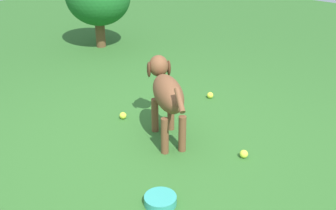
% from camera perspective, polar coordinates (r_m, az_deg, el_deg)
% --- Properties ---
extents(ground, '(14.00, 14.00, 0.00)m').
position_cam_1_polar(ground, '(3.38, -2.08, -6.35)').
color(ground, '#2D6026').
extents(dog, '(0.84, 0.58, 0.65)m').
position_cam_1_polar(dog, '(3.37, -0.23, 1.87)').
color(dog, brown).
rests_on(dog, ground).
extents(tennis_ball_0, '(0.07, 0.07, 0.07)m').
position_cam_1_polar(tennis_ball_0, '(4.17, 0.20, 0.64)').
color(tennis_ball_0, '#C4D832').
rests_on(tennis_ball_0, ground).
extents(tennis_ball_1, '(0.07, 0.07, 0.07)m').
position_cam_1_polar(tennis_ball_1, '(4.31, 5.94, 1.37)').
color(tennis_ball_1, '#CEDD37').
rests_on(tennis_ball_1, ground).
extents(tennis_ball_2, '(0.07, 0.07, 0.07)m').
position_cam_1_polar(tennis_ball_2, '(3.32, 10.60, -6.77)').
color(tennis_ball_2, '#CAE23B').
rests_on(tennis_ball_2, ground).
extents(tennis_ball_3, '(0.07, 0.07, 0.07)m').
position_cam_1_polar(tennis_ball_3, '(3.88, -6.34, -1.48)').
color(tennis_ball_3, '#C6DB38').
rests_on(tennis_ball_3, ground).
extents(water_bowl, '(0.22, 0.22, 0.06)m').
position_cam_1_polar(water_bowl, '(2.80, -1.08, -13.21)').
color(water_bowl, teal).
rests_on(water_bowl, ground).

